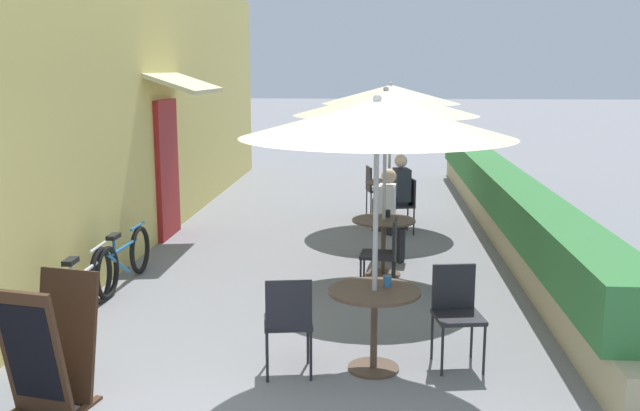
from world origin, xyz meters
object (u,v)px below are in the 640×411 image
(patio_table_mid, at_px, (384,235))
(patio_table_far, at_px, (389,193))
(seated_patron_mid_left, at_px, (391,210))
(cafe_chair_far_right, at_px, (375,186))
(menu_board, at_px, (50,346))
(cafe_chair_near_left, at_px, (456,307))
(cafe_chair_near_right, at_px, (288,318))
(patio_umbrella_near, at_px, (377,119))
(cafe_chair_mid_right, at_px, (385,250))
(patio_umbrella_far, at_px, (391,94))
(cafe_chair_mid_left, at_px, (382,222))
(bicycle_second, at_px, (124,259))
(seated_patron_far_left, at_px, (398,190))
(cafe_chair_far_left, at_px, (405,201))
(coffee_cup_mid, at_px, (388,213))
(patio_umbrella_mid, at_px, (386,103))
(coffee_cup_near, at_px, (387,281))
(bicycle_leaning, at_px, (83,288))
(patio_table_near, at_px, (374,312))

(patio_table_mid, relative_size, patio_table_far, 1.00)
(seated_patron_mid_left, distance_m, cafe_chair_far_right, 3.05)
(menu_board, bearing_deg, cafe_chair_near_left, 31.40)
(cafe_chair_near_right, bearing_deg, menu_board, -166.74)
(patio_umbrella_near, xyz_separation_m, cafe_chair_mid_right, (0.11, 2.16, -1.63))
(patio_table_mid, xyz_separation_m, patio_umbrella_far, (0.12, 3.06, 1.63))
(cafe_chair_mid_left, distance_m, patio_table_far, 2.33)
(menu_board, bearing_deg, bicycle_second, 112.02)
(seated_patron_far_left, distance_m, menu_board, 6.75)
(cafe_chair_near_left, xyz_separation_m, patio_table_far, (-0.49, 5.76, 0.00))
(patio_umbrella_far, bearing_deg, menu_board, -111.04)
(cafe_chair_far_left, height_order, seated_patron_far_left, seated_patron_far_left)
(patio_umbrella_near, height_order, cafe_chair_mid_left, patio_umbrella_near)
(patio_umbrella_near, height_order, coffee_cup_mid, patio_umbrella_near)
(patio_table_mid, distance_m, patio_umbrella_mid, 1.63)
(seated_patron_mid_left, bearing_deg, cafe_chair_mid_right, 1.61)
(coffee_cup_mid, bearing_deg, patio_umbrella_near, -92.90)
(seated_patron_far_left, bearing_deg, cafe_chair_mid_right, 162.84)
(patio_table_far, bearing_deg, cafe_chair_near_left, -85.13)
(bicycle_second, bearing_deg, menu_board, -78.34)
(seated_patron_mid_left, bearing_deg, cafe_chair_near_right, -8.30)
(cafe_chair_near_left, bearing_deg, cafe_chair_far_right, -93.01)
(coffee_cup_near, height_order, bicycle_leaning, coffee_cup_near)
(coffee_cup_mid, bearing_deg, seated_patron_far_left, 84.93)
(patio_umbrella_near, relative_size, patio_table_mid, 2.98)
(coffee_cup_near, distance_m, bicycle_second, 3.75)
(patio_umbrella_near, bearing_deg, cafe_chair_mid_right, 86.98)
(cafe_chair_near_left, distance_m, cafe_chair_far_left, 5.07)
(cafe_chair_mid_right, distance_m, bicycle_second, 3.10)
(patio_table_far, xyz_separation_m, seated_patron_far_left, (0.13, -0.72, 0.17))
(patio_umbrella_far, height_order, seated_patron_far_left, patio_umbrella_far)
(patio_umbrella_mid, bearing_deg, seated_patron_mid_left, 82.04)
(patio_umbrella_far, xyz_separation_m, menu_board, (-2.64, -6.87, -1.65))
(seated_patron_far_left, bearing_deg, patio_table_mid, 161.24)
(patio_table_near, bearing_deg, cafe_chair_near_right, -164.61)
(seated_patron_mid_left, relative_size, cafe_chair_mid_right, 1.44)
(patio_table_mid, height_order, cafe_chair_mid_left, cafe_chair_mid_left)
(patio_umbrella_near, distance_m, seated_patron_mid_left, 3.91)
(cafe_chair_mid_right, xyz_separation_m, seated_patron_far_left, (0.23, 3.08, 0.17))
(patio_umbrella_near, bearing_deg, seated_patron_far_left, 86.20)
(bicycle_leaning, bearing_deg, cafe_chair_near_left, -14.93)
(bicycle_second, bearing_deg, patio_umbrella_near, -35.00)
(patio_table_mid, distance_m, coffee_cup_mid, 0.29)
(coffee_cup_near, bearing_deg, menu_board, -157.72)
(cafe_chair_mid_left, xyz_separation_m, seated_patron_mid_left, (0.11, -0.01, 0.17))
(coffee_cup_mid, height_order, cafe_chair_far_left, cafe_chair_far_left)
(patio_table_near, height_order, coffee_cup_mid, coffee_cup_mid)
(seated_patron_mid_left, xyz_separation_m, coffee_cup_mid, (-0.05, -0.56, 0.07))
(cafe_chair_mid_right, bearing_deg, patio_umbrella_near, -177.82)
(patio_table_far, distance_m, bicycle_second, 4.93)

